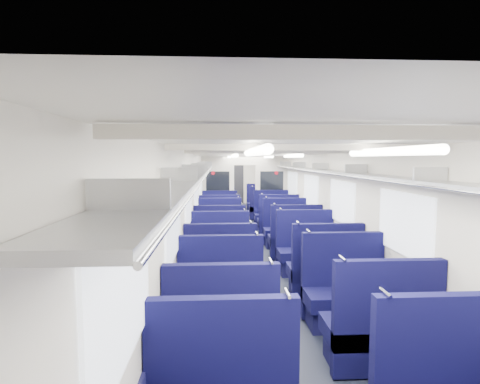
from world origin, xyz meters
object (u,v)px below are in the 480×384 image
seat_12 (220,242)px  seat_13 (295,241)px  seat_14 (220,231)px  seat_22 (219,205)px  seat_15 (286,231)px  seat_16 (219,224)px  seat_17 (278,223)px  end_door (236,183)px  bulkhead (245,189)px  seat_6 (221,302)px  seat_11 (306,253)px  seat_10 (220,256)px  seat_18 (219,218)px  seat_8 (220,273)px  seat_9 (324,273)px  seat_7 (345,296)px  seat_5 (380,333)px  seat_21 (265,209)px  seat_23 (261,205)px  seat_19 (272,216)px  seat_4 (221,340)px

seat_12 → seat_13: bearing=-0.1°
seat_14 → seat_22: same height
seat_15 → seat_16: (-1.66, 1.19, 0.00)m
seat_14 → seat_17: (1.66, 1.17, 0.00)m
seat_16 → end_door: bearing=84.1°
seat_15 → bulkhead: bearing=105.9°
seat_6 → seat_11: same height
seat_6 → seat_17: bearing=74.2°
bulkhead → seat_16: bearing=-115.8°
seat_12 → seat_22: 6.71m
seat_22 → seat_16: bearing=-90.0°
seat_22 → seat_17: bearing=-69.1°
bulkhead → seat_15: (0.83, -2.91, -0.85)m
seat_10 → seat_15: size_ratio=1.00×
seat_18 → bulkhead: bearing=34.8°
seat_8 → seat_17: same height
seat_9 → seat_7: bearing=-90.0°
end_door → seat_8: end_door is taller
seat_5 → seat_21: 9.89m
bulkhead → seat_18: 1.32m
seat_17 → end_door: bearing=95.9°
seat_13 → end_door: bearing=94.6°
seat_8 → seat_23: same height
seat_9 → seat_16: (-1.66, 4.68, 0.00)m
seat_6 → seat_9: 2.00m
seat_10 → seat_17: 3.95m
seat_7 → seat_5: bearing=-90.0°
seat_15 → seat_19: (0.00, 2.46, 0.00)m
seat_13 → seat_19: same height
seat_10 → seat_18: 4.66m
seat_15 → seat_21: 4.32m
seat_9 → seat_19: same height
seat_22 → seat_23: size_ratio=1.00×
seat_23 → seat_6: bearing=-99.3°
seat_5 → seat_17: size_ratio=1.00×
seat_18 → seat_19: size_ratio=1.00×
seat_16 → seat_22: same height
seat_17 → seat_23: 4.27m
seat_17 → seat_23: same height
end_door → seat_21: 5.03m
seat_7 → seat_16: same height
seat_19 → seat_23: 3.08m
seat_18 → seat_6: bearing=-90.0°
seat_6 → seat_16: 5.79m
end_door → seat_13: (0.83, -10.36, -0.62)m
seat_16 → seat_23: 4.65m
end_door → seat_4: size_ratio=1.61×
seat_16 → bulkhead: bearing=64.2°
seat_11 → seat_12: (-1.66, 1.09, 0.00)m
seat_6 → seat_12: bearing=90.0°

